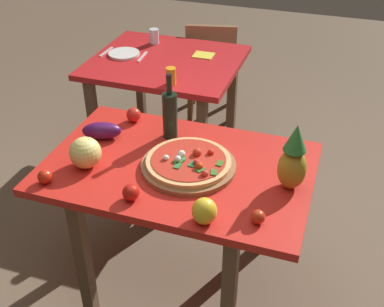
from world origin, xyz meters
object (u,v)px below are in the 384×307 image
object	(u,v)px
knife_utensil	(142,57)
tomato_beside_pepper	(45,177)
pizza	(189,161)
dinner_plate	(124,54)
dining_chair	(211,65)
drinking_glass_water	(154,36)
display_table	(179,182)
wine_bottle	(170,114)
drinking_glass_juice	(171,76)
fork_utensil	(106,52)
pineapple_left	(293,161)
napkin_folded	(204,55)
tomato_near_board	(131,192)
bell_pepper	(204,211)
tomato_at_corner	(258,217)
background_table	(166,74)
eggplant	(102,131)
tomato_by_bottle	(134,115)
melon	(85,153)
pizza_board	(189,166)

from	to	relation	value
knife_utensil	tomato_beside_pepper	bearing A→B (deg)	-87.68
pizza	dinner_plate	xyz separation A→B (m)	(-0.88, 1.16, -0.03)
dining_chair	drinking_glass_water	xyz separation A→B (m)	(-0.32, -0.41, 0.35)
display_table	wine_bottle	size ratio (longest dim) A/B	3.61
drinking_glass_juice	fork_utensil	world-z (taller)	drinking_glass_juice
dining_chair	dinner_plate	bearing A→B (deg)	43.85
knife_utensil	pineapple_left	bearing A→B (deg)	-47.82
drinking_glass_juice	napkin_folded	world-z (taller)	drinking_glass_juice
tomato_near_board	dinner_plate	bearing A→B (deg)	116.37
dining_chair	bell_pepper	bearing A→B (deg)	92.73
display_table	bell_pepper	bearing A→B (deg)	-55.27
napkin_folded	tomato_at_corner	bearing A→B (deg)	-65.41
dining_chair	drinking_glass_water	bearing A→B (deg)	38.55
napkin_folded	background_table	bearing A→B (deg)	-146.32
dining_chair	pizza	size ratio (longest dim) A/B	2.13
dining_chair	wine_bottle	xyz separation A→B (m)	(0.25, -1.60, 0.43)
tomato_beside_pepper	background_table	bearing A→B (deg)	89.94
bell_pepper	eggplant	xyz separation A→B (m)	(-0.68, 0.44, -0.01)
drinking_glass_water	knife_utensil	world-z (taller)	drinking_glass_water
pizza	tomato_by_bottle	bearing A→B (deg)	142.96
knife_utensil	eggplant	bearing A→B (deg)	-81.61
background_table	dining_chair	bearing A→B (deg)	78.62
melon	drinking_glass_water	distance (m)	1.60
tomato_beside_pepper	fork_utensil	bearing A→B (deg)	106.95
tomato_beside_pepper	napkin_folded	distance (m)	1.65
drinking_glass_juice	dinner_plate	xyz separation A→B (m)	(-0.48, 0.34, -0.05)
dinner_plate	fork_utensil	xyz separation A→B (m)	(-0.14, 0.00, -0.00)
display_table	pineapple_left	size ratio (longest dim) A/B	3.98
pizza	display_table	bearing A→B (deg)	170.28
bell_pepper	dinner_plate	distance (m)	1.83
eggplant	napkin_folded	size ratio (longest dim) A/B	1.43
melon	knife_utensil	bearing A→B (deg)	102.18
tomato_by_bottle	fork_utensil	size ratio (longest dim) A/B	0.44
background_table	dinner_plate	xyz separation A→B (m)	(-0.31, -0.01, 0.12)
melon	tomato_near_board	bearing A→B (deg)	-28.03
pizza	tomato_at_corner	world-z (taller)	pizza
pizza	drinking_glass_water	world-z (taller)	drinking_glass_water
pizza	wine_bottle	size ratio (longest dim) A/B	1.14
pizza_board	fork_utensil	distance (m)	1.54
background_table	drinking_glass_water	bearing A→B (deg)	126.12
tomato_by_bottle	dinner_plate	xyz separation A→B (m)	(-0.46, 0.84, -0.03)
dining_chair	melon	world-z (taller)	melon
pizza	eggplant	world-z (taller)	eggplant
tomato_at_corner	tomato_near_board	bearing A→B (deg)	-177.17
display_table	fork_utensil	world-z (taller)	fork_utensil
drinking_glass_water	dining_chair	bearing A→B (deg)	51.64
tomato_near_board	tomato_by_bottle	distance (m)	0.67
pineapple_left	drinking_glass_water	bearing A→B (deg)	130.78
tomato_at_corner	fork_utensil	distance (m)	2.00
wine_bottle	napkin_folded	bearing A→B (deg)	98.51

